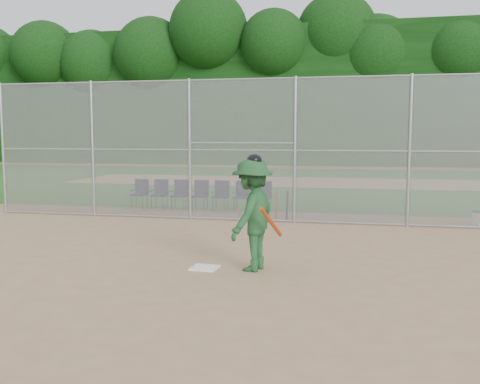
% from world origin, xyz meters
% --- Properties ---
extents(ground, '(100.00, 100.00, 0.00)m').
position_xyz_m(ground, '(0.00, 0.00, 0.00)').
color(ground, tan).
rests_on(ground, ground).
extents(grass_strip, '(100.00, 100.00, 0.00)m').
position_xyz_m(grass_strip, '(0.00, 18.00, 0.01)').
color(grass_strip, '#24631D').
rests_on(grass_strip, ground).
extents(dirt_patch_far, '(24.00, 24.00, 0.00)m').
position_xyz_m(dirt_patch_far, '(0.00, 18.00, 0.01)').
color(dirt_patch_far, tan).
rests_on(dirt_patch_far, ground).
extents(backstop_fence, '(16.09, 0.09, 4.00)m').
position_xyz_m(backstop_fence, '(0.00, 5.00, 2.07)').
color(backstop_fence, gray).
rests_on(backstop_fence, ground).
extents(treeline, '(81.00, 60.00, 11.00)m').
position_xyz_m(treeline, '(0.00, 20.00, 5.50)').
color(treeline, black).
rests_on(treeline, ground).
extents(home_plate, '(0.50, 0.50, 0.02)m').
position_xyz_m(home_plate, '(-0.04, -0.40, 0.01)').
color(home_plate, white).
rests_on(home_plate, ground).
extents(batter_at_plate, '(1.10, 1.46, 2.09)m').
position_xyz_m(batter_at_plate, '(0.83, -0.32, 1.01)').
color(batter_at_plate, '#1E4C26').
rests_on(batter_at_plate, ground).
extents(water_cooler, '(0.33, 0.33, 0.42)m').
position_xyz_m(water_cooler, '(5.87, 5.53, 0.21)').
color(water_cooler, white).
rests_on(water_cooler, ground).
extents(spare_bats, '(0.36, 0.23, 0.85)m').
position_xyz_m(spare_bats, '(0.61, 5.36, 0.42)').
color(spare_bats, '#D84C14').
rests_on(spare_bats, ground).
extents(chair_0, '(0.54, 0.52, 0.96)m').
position_xyz_m(chair_0, '(-4.35, 6.90, 0.48)').
color(chair_0, '#11113E').
rests_on(chair_0, ground).
extents(chair_1, '(0.54, 0.52, 0.96)m').
position_xyz_m(chair_1, '(-3.66, 6.90, 0.48)').
color(chair_1, '#11113E').
rests_on(chair_1, ground).
extents(chair_2, '(0.54, 0.52, 0.96)m').
position_xyz_m(chair_2, '(-2.96, 6.90, 0.48)').
color(chair_2, '#11113E').
rests_on(chair_2, ground).
extents(chair_3, '(0.54, 0.52, 0.96)m').
position_xyz_m(chair_3, '(-2.27, 6.90, 0.48)').
color(chair_3, '#11113E').
rests_on(chair_3, ground).
extents(chair_4, '(0.54, 0.52, 0.96)m').
position_xyz_m(chair_4, '(-1.58, 6.90, 0.48)').
color(chair_4, '#11113E').
rests_on(chair_4, ground).
extents(chair_5, '(0.54, 0.52, 0.96)m').
position_xyz_m(chair_5, '(-0.88, 6.90, 0.48)').
color(chair_5, '#11113E').
rests_on(chair_5, ground).
extents(chair_6, '(0.54, 0.52, 0.96)m').
position_xyz_m(chair_6, '(-0.19, 6.90, 0.48)').
color(chair_6, '#11113E').
rests_on(chair_6, ground).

